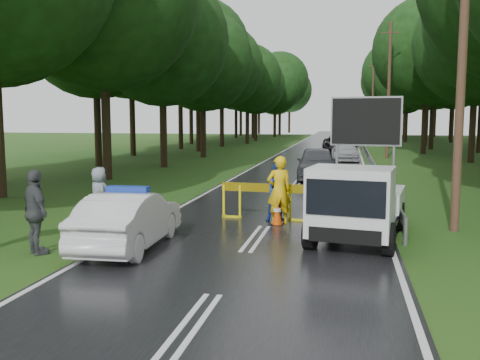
% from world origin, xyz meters
% --- Properties ---
extents(ground, '(160.00, 160.00, 0.00)m').
position_xyz_m(ground, '(0.00, 0.00, 0.00)').
color(ground, '#1E4C15').
rests_on(ground, ground).
extents(road, '(7.00, 140.00, 0.02)m').
position_xyz_m(road, '(0.00, 30.00, 0.01)').
color(road, black).
rests_on(road, ground).
extents(guardrail, '(0.12, 60.06, 0.70)m').
position_xyz_m(guardrail, '(3.70, 29.67, 0.55)').
color(guardrail, gray).
rests_on(guardrail, ground).
extents(utility_pole_near, '(1.40, 0.24, 10.00)m').
position_xyz_m(utility_pole_near, '(5.20, 2.00, 5.06)').
color(utility_pole_near, '#4B3023').
rests_on(utility_pole_near, ground).
extents(utility_pole_mid, '(1.40, 0.24, 10.00)m').
position_xyz_m(utility_pole_mid, '(5.20, 28.00, 5.06)').
color(utility_pole_mid, '#4B3023').
rests_on(utility_pole_mid, ground).
extents(utility_pole_far, '(1.40, 0.24, 10.00)m').
position_xyz_m(utility_pole_far, '(5.20, 54.00, 5.06)').
color(utility_pole_far, '#4B3023').
rests_on(utility_pole_far, ground).
extents(police_sedan, '(1.59, 4.16, 1.49)m').
position_xyz_m(police_sedan, '(-2.80, -1.60, 0.68)').
color(police_sedan, silver).
rests_on(police_sedan, ground).
extents(work_truck, '(2.69, 4.79, 3.62)m').
position_xyz_m(work_truck, '(2.54, 0.27, 0.98)').
color(work_truck, gray).
rests_on(work_truck, ground).
extents(barrier, '(2.71, 0.26, 1.12)m').
position_xyz_m(barrier, '(-0.16, 2.54, 0.85)').
color(barrier, yellow).
rests_on(barrier, ground).
extents(officer, '(0.86, 0.73, 2.00)m').
position_xyz_m(officer, '(0.34, 2.00, 1.00)').
color(officer, yellow).
rests_on(officer, ground).
extents(civilian, '(1.04, 0.93, 1.76)m').
position_xyz_m(civilian, '(0.30, 2.41, 0.88)').
color(civilian, '#18389F').
rests_on(civilian, ground).
extents(bystander_mid, '(1.20, 1.08, 1.96)m').
position_xyz_m(bystander_mid, '(-4.66, -2.50, 0.98)').
color(bystander_mid, '#414349').
rests_on(bystander_mid, ground).
extents(bystander_right, '(0.94, 0.95, 1.66)m').
position_xyz_m(bystander_right, '(-4.91, 1.19, 0.83)').
color(bystander_right, gray).
rests_on(bystander_right, ground).
extents(queue_car_first, '(2.20, 4.90, 1.63)m').
position_xyz_m(queue_car_first, '(0.80, 13.45, 0.82)').
color(queue_car_first, '#3B3D42').
rests_on(queue_car_first, ground).
extents(queue_car_second, '(2.15, 4.61, 1.30)m').
position_xyz_m(queue_car_second, '(2.16, 25.43, 0.65)').
color(queue_car_second, '#A4A6AC').
rests_on(queue_car_second, ground).
extents(queue_car_third, '(2.84, 5.87, 1.61)m').
position_xyz_m(queue_car_third, '(1.61, 31.43, 0.80)').
color(queue_car_third, black).
rests_on(queue_car_third, ground).
extents(queue_car_fourth, '(2.13, 4.67, 1.48)m').
position_xyz_m(queue_car_fourth, '(2.42, 38.53, 0.74)').
color(queue_car_fourth, '#44474C').
rests_on(queue_car_fourth, ground).
extents(cone_near_left, '(0.34, 0.34, 0.71)m').
position_xyz_m(cone_near_left, '(-3.50, -1.42, 0.34)').
color(cone_near_left, black).
rests_on(cone_near_left, ground).
extents(cone_center, '(0.36, 0.36, 0.76)m').
position_xyz_m(cone_center, '(0.32, 1.79, 0.37)').
color(cone_center, black).
rests_on(cone_center, ground).
extents(cone_far, '(0.33, 0.33, 0.69)m').
position_xyz_m(cone_far, '(1.40, 2.50, 0.34)').
color(cone_far, black).
rests_on(cone_far, ground).
extents(cone_left_mid, '(0.38, 0.38, 0.79)m').
position_xyz_m(cone_left_mid, '(-3.25, 0.50, 0.39)').
color(cone_left_mid, black).
rests_on(cone_left_mid, ground).
extents(cone_right, '(0.32, 0.32, 0.68)m').
position_xyz_m(cone_right, '(3.50, 1.60, 0.33)').
color(cone_right, black).
rests_on(cone_right, ground).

